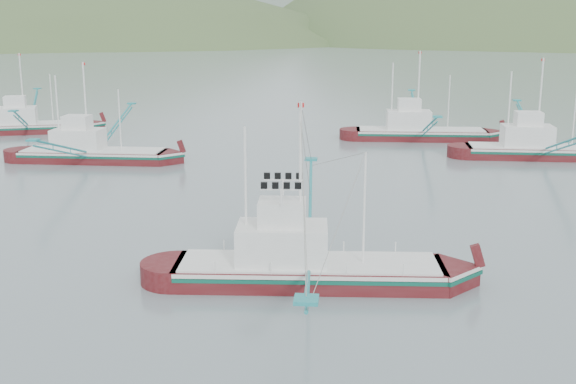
# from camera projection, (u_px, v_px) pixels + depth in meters

# --- Properties ---
(ground) EXTENTS (1200.00, 1200.00, 0.00)m
(ground) POSITION_uv_depth(u_px,v_px,m) (278.00, 279.00, 37.18)
(ground) COLOR slate
(ground) RESTS_ON ground
(main_boat) EXTENTS (13.72, 24.55, 9.94)m
(main_boat) POSITION_uv_depth(u_px,v_px,m) (305.00, 257.00, 36.27)
(main_boat) COLOR #480C0F
(main_boat) RESTS_ON ground
(bg_boat_left) EXTENTS (13.65, 24.71, 10.00)m
(bg_boat_left) POSITION_uv_depth(u_px,v_px,m) (91.00, 147.00, 67.56)
(bg_boat_left) COLOR #480C0F
(bg_boat_left) RESTS_ON ground
(bg_boat_right) EXTENTS (14.09, 25.45, 10.29)m
(bg_boat_right) POSITION_uv_depth(u_px,v_px,m) (539.00, 144.00, 69.22)
(bg_boat_right) COLOR #480C0F
(bg_boat_right) RESTS_ON ground
(bg_boat_far) EXTENTS (14.35, 25.91, 10.48)m
(bg_boat_far) POSITION_uv_depth(u_px,v_px,m) (419.00, 127.00, 79.87)
(bg_boat_far) COLOR #480C0F
(bg_boat_far) RESTS_ON ground
(bg_boat_extra) EXTENTS (14.08, 23.97, 10.00)m
(bg_boat_extra) POSITION_uv_depth(u_px,v_px,m) (27.00, 117.00, 84.65)
(bg_boat_extra) COLOR #480C0F
(bg_boat_extra) RESTS_ON ground
(headland_left) EXTENTS (448.00, 308.00, 210.00)m
(headland_left) POSITION_uv_depth(u_px,v_px,m) (23.00, 43.00, 401.54)
(headland_left) COLOR #425A2E
(headland_left) RESTS_ON ground
(ridge_distant) EXTENTS (960.00, 400.00, 240.00)m
(ridge_distant) POSITION_uv_depth(u_px,v_px,m) (387.00, 36.00, 576.92)
(ridge_distant) COLOR slate
(ridge_distant) RESTS_ON ground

